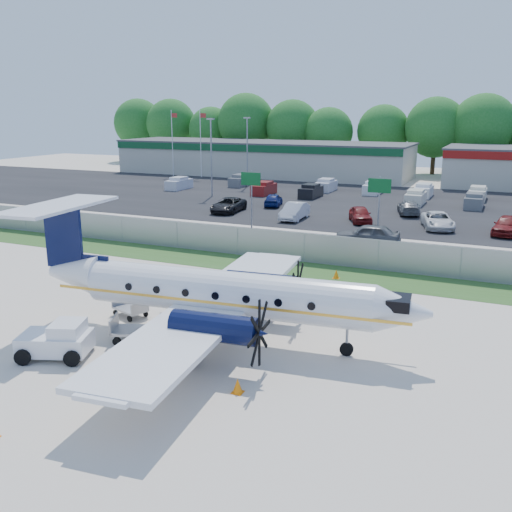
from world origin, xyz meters
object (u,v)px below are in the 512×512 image
at_px(baggage_cart_near, 137,330).
at_px(baggage_cart_far, 130,308).
at_px(aircraft, 218,292).
at_px(pushback_tug, 58,340).

distance_m(baggage_cart_near, baggage_cart_far, 3.24).
height_order(aircraft, pushback_tug, aircraft).
distance_m(aircraft, baggage_cart_far, 5.73).
bearing_deg(baggage_cart_near, baggage_cart_far, 131.08).
height_order(baggage_cart_near, baggage_cart_far, baggage_cart_near).
bearing_deg(baggage_cart_far, aircraft, -8.28).
distance_m(pushback_tug, baggage_cart_near, 3.37).
relative_size(baggage_cart_near, baggage_cart_far, 1.24).
bearing_deg(baggage_cart_far, baggage_cart_near, -48.92).
height_order(aircraft, baggage_cart_far, aircraft).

